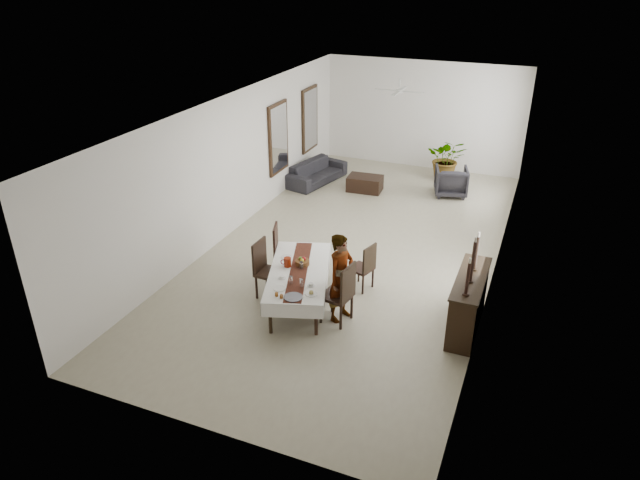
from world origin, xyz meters
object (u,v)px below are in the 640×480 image
at_px(red_pitcher, 287,262).
at_px(sofa, 317,172).
at_px(sideboard_body, 468,304).
at_px(dining_table_top, 299,272).
at_px(woman, 341,278).

height_order(red_pitcher, sofa, red_pitcher).
bearing_deg(sofa, sideboard_body, -124.48).
distance_m(dining_table_top, red_pitcher, 0.29).
bearing_deg(red_pitcher, sofa, 107.60).
bearing_deg(dining_table_top, woman, -30.46).
bearing_deg(dining_table_top, red_pitcher, 149.04).
distance_m(red_pitcher, sideboard_body, 3.32).
bearing_deg(red_pitcher, dining_table_top, -12.64).
bearing_deg(sofa, dining_table_top, -147.14).
xyz_separation_m(dining_table_top, red_pitcher, (-0.26, 0.06, 0.12)).
relative_size(woman, sideboard_body, 1.00).
relative_size(dining_table_top, sideboard_body, 1.31).
height_order(dining_table_top, sideboard_body, sideboard_body).
xyz_separation_m(sideboard_body, sofa, (-5.20, 5.72, -0.19)).
distance_m(red_pitcher, sofa, 6.32).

